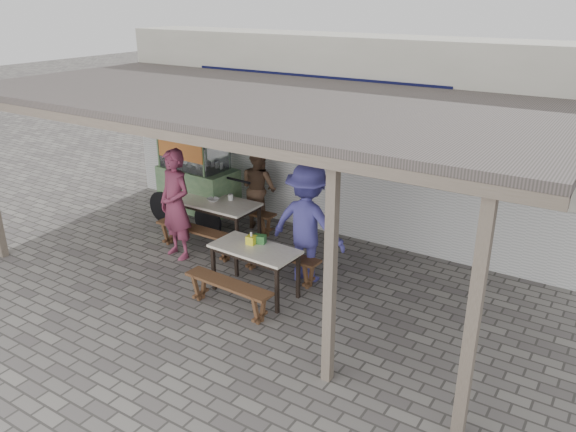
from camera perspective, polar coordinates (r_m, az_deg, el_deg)
The scene contains 17 objects.
ground at distance 8.54m, azimuth -7.03°, elevation -7.70°, with size 60.00×60.00×0.00m, color slate.
back_wall at distance 10.72m, azimuth 4.85°, elevation 8.38°, with size 9.00×1.28×3.50m.
warung_roof at distance 8.28m, azimuth -3.79°, elevation 11.52°, with size 9.00×4.21×2.81m.
table_left at distance 10.01m, azimuth -7.24°, elevation 1.05°, with size 1.49×0.78×0.75m.
bench_left_street at distance 9.72m, azimuth -9.34°, elevation -1.82°, with size 1.59×0.29×0.45m.
bench_left_wall at distance 10.55m, azimuth -5.14°, elevation 0.31°, with size 1.59×0.29×0.45m.
table_right at distance 8.16m, azimuth -3.39°, elevation -3.76°, with size 1.32×0.70×0.75m.
bench_right_street at distance 7.91m, azimuth -6.08°, elevation -7.45°, with size 1.40×0.34×0.45m.
bench_right_wall at distance 8.74m, azimuth -0.87°, elevation -4.34°, with size 1.40×0.34×0.45m.
vendor_cart at distance 10.80m, azimuth -9.26°, elevation 4.01°, with size 2.22×0.93×1.74m.
patron_street_side at distance 9.43m, azimuth -11.36°, elevation 1.16°, with size 0.68×0.45×1.87m, color #7F314B.
patron_wall_side at distance 10.51m, azimuth -2.98°, elevation 2.85°, with size 0.76×0.60×1.57m, color brown.
patron_right_table at distance 8.45m, azimuth 2.02°, elevation -0.82°, with size 1.21×0.69×1.87m, color #434092.
tissue_box at distance 8.22m, azimuth -3.74°, elevation -2.44°, with size 0.13×0.13×0.13m, color yellow.
donation_box at distance 8.25m, azimuth -2.92°, elevation -2.35°, with size 0.18×0.12×0.12m, color #357836.
condiment_jar at distance 10.03m, azimuth -5.85°, elevation 1.92°, with size 0.09×0.09×0.10m, color white.
condiment_bowl at distance 10.01m, azimuth -7.61°, elevation 1.65°, with size 0.21×0.21×0.05m, color white.
Camera 1 is at (4.87, -5.66, 4.15)m, focal length 35.00 mm.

